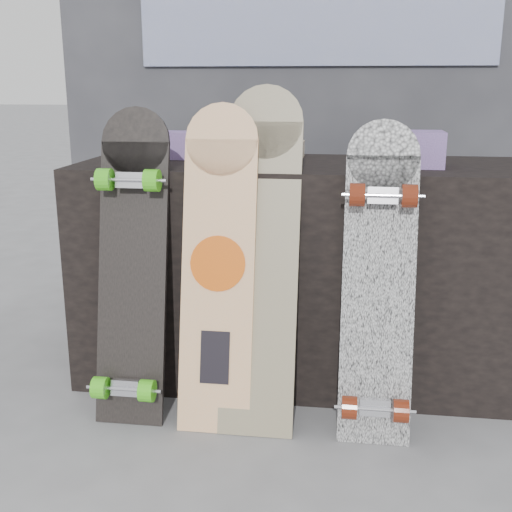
# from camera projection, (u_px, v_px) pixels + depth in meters

# --- Properties ---
(ground) EXTENTS (60.00, 60.00, 0.00)m
(ground) POSITION_uv_depth(u_px,v_px,m) (287.00, 436.00, 2.02)
(ground) COLOR slate
(ground) RESTS_ON ground
(vendor_table) EXTENTS (1.60, 0.60, 0.80)m
(vendor_table) POSITION_uv_depth(u_px,v_px,m) (301.00, 270.00, 2.39)
(vendor_table) COLOR black
(vendor_table) RESTS_ON ground
(booth) EXTENTS (2.40, 0.22, 2.20)m
(booth) POSITION_uv_depth(u_px,v_px,m) (316.00, 77.00, 3.02)
(booth) COLOR #323136
(booth) RESTS_ON ground
(merch_box_purple) EXTENTS (0.18, 0.12, 0.10)m
(merch_box_purple) POSITION_uv_depth(u_px,v_px,m) (183.00, 145.00, 2.41)
(merch_box_purple) COLOR #4C3A76
(merch_box_purple) RESTS_ON vendor_table
(merch_box_small) EXTENTS (0.14, 0.14, 0.12)m
(merch_box_small) POSITION_uv_depth(u_px,v_px,m) (422.00, 149.00, 2.16)
(merch_box_small) COLOR #4C3A76
(merch_box_small) RESTS_ON vendor_table
(merch_box_flat) EXTENTS (0.22, 0.10, 0.06)m
(merch_box_flat) POSITION_uv_depth(u_px,v_px,m) (275.00, 149.00, 2.48)
(merch_box_flat) COLOR #D1B78C
(merch_box_flat) RESTS_ON vendor_table
(longboard_geisha) EXTENTS (0.23, 0.26, 1.02)m
(longboard_geisha) POSITION_uv_depth(u_px,v_px,m) (218.00, 259.00, 2.02)
(longboard_geisha) COLOR beige
(longboard_geisha) RESTS_ON ground
(longboard_celtic) EXTENTS (0.24, 0.31, 1.08)m
(longboard_celtic) POSITION_uv_depth(u_px,v_px,m) (261.00, 248.00, 2.02)
(longboard_celtic) COLOR beige
(longboard_celtic) RESTS_ON ground
(longboard_cascadia) EXTENTS (0.22, 0.30, 0.97)m
(longboard_cascadia) POSITION_uv_depth(u_px,v_px,m) (379.00, 280.00, 1.94)
(longboard_cascadia) COLOR white
(longboard_cascadia) RESTS_ON ground
(skateboard_dark) EXTENTS (0.22, 0.31, 1.01)m
(skateboard_dark) POSITION_uv_depth(u_px,v_px,m) (132.00, 262.00, 2.06)
(skateboard_dark) COLOR black
(skateboard_dark) RESTS_ON ground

